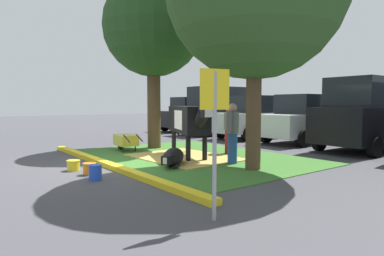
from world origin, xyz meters
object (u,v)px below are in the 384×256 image
cow_holstein (189,120)px  sedan_silver (256,117)px  calf_lying (173,157)px  bucket_orange (89,168)px  bucket_yellow (73,165)px  sedan_blue (193,115)px  bucket_blue (95,172)px  suv_dark_grey (220,111)px  sedan_red (306,119)px  person_handler (229,128)px  shade_tree_left (153,27)px  person_visitor_near (233,132)px  wheelbarrow (126,140)px  parking_sign (215,114)px  suv_black (369,114)px

cow_holstein → sedan_silver: 6.64m
calf_lying → bucket_orange: bearing=-98.4°
bucket_yellow → sedan_blue: (-7.80, 9.65, 0.85)m
bucket_blue → sedan_blue: 13.26m
suv_dark_grey → sedan_silver: suv_dark_grey is taller
bucket_yellow → suv_dark_grey: 10.89m
sedan_red → bucket_yellow: bearing=-89.8°
person_handler → shade_tree_left: bearing=-156.2°
bucket_yellow → person_visitor_near: bearing=65.2°
person_visitor_near → sedan_blue: bearing=148.2°
shade_tree_left → sedan_blue: 8.71m
sedan_red → person_handler: bearing=-85.6°
person_handler → bucket_blue: person_handler is taller
cow_holstein → sedan_red: 6.27m
person_visitor_near → bucket_blue: (-0.42, -3.69, -0.72)m
wheelbarrow → sedan_blue: 9.07m
parking_sign → bucket_blue: size_ratio=6.42×
calf_lying → bucket_orange: 2.16m
sedan_red → wheelbarrow: bearing=-107.0°
shade_tree_left → bucket_blue: size_ratio=18.89×
cow_holstein → shade_tree_left: bearing=173.4°
parking_sign → suv_black: size_ratio=0.46×
wheelbarrow → person_handler: bearing=43.3°
cow_holstein → sedan_silver: sedan_silver is taller
calf_lying → shade_tree_left: bearing=156.7°
parking_sign → suv_dark_grey: suv_dark_grey is taller
cow_holstein → sedan_blue: (-7.95, 6.21, -0.16)m
bucket_blue → sedan_red: (-1.34, 9.66, 0.81)m
suv_black → shade_tree_left: bearing=-131.4°
parking_sign → calf_lying: bearing=153.9°
cow_holstein → person_handler: bearing=83.4°
bucket_orange → bucket_blue: 0.61m
shade_tree_left → person_visitor_near: shade_tree_left is taller
calf_lying → person_handler: bearing=104.5°
person_handler → bucket_orange: person_handler is taller
bucket_orange → bucket_yellow: bearing=-168.9°
bucket_yellow → suv_black: (2.66, 9.47, 1.13)m
sedan_red → person_visitor_near: bearing=-73.5°
bucket_orange → suv_dark_grey: (-5.89, 9.38, 1.13)m
shade_tree_left → suv_black: 8.26m
wheelbarrow → bucket_yellow: (2.24, -2.51, -0.25)m
parking_sign → suv_dark_grey: 13.48m
wheelbarrow → suv_black: suv_black is taller
calf_lying → bucket_blue: bearing=-82.7°
shade_tree_left → sedan_silver: (-0.21, 5.74, -3.41)m
suv_dark_grey → sedan_silver: 2.60m
cow_holstein → bucket_blue: bearing=-71.3°
calf_lying → sedan_silver: 8.10m
bucket_orange → sedan_blue: sedan_blue is taller
suv_dark_grey → sedan_blue: bearing=177.0°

